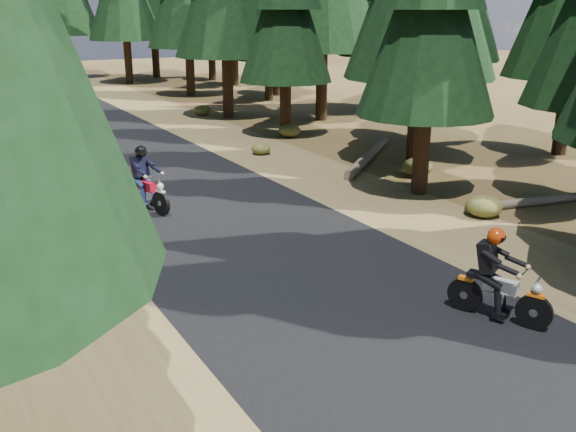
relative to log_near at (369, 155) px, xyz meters
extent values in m
plane|color=#4B361B|center=(-7.35, -8.70, -0.16)|extent=(120.00, 120.00, 0.00)
cube|color=black|center=(-7.35, -3.70, -0.15)|extent=(6.00, 100.00, 0.01)
cube|color=brown|center=(-11.95, -3.70, -0.16)|extent=(3.20, 100.00, 0.01)
cube|color=brown|center=(-2.75, -3.70, -0.16)|extent=(3.20, 100.00, 0.01)
cylinder|color=black|center=(-1.29, -4.22, 2.10)|extent=(0.48, 0.48, 4.52)
cone|color=black|center=(-1.29, -4.22, 4.92)|extent=(3.84, 3.84, 5.65)
cylinder|color=black|center=(0.94, -1.30, 2.76)|extent=(0.53, 0.53, 5.84)
cylinder|color=black|center=(3.87, 1.64, 3.06)|extent=(0.56, 0.56, 6.43)
cylinder|color=black|center=(-0.37, 5.37, 2.09)|extent=(0.48, 0.48, 4.51)
cone|color=black|center=(-0.37, 5.37, 4.91)|extent=(3.83, 3.83, 5.64)
cylinder|color=black|center=(3.13, 8.11, 3.08)|extent=(0.56, 0.56, 6.47)
cylinder|color=black|center=(-0.42, 11.04, 2.75)|extent=(0.53, 0.53, 5.83)
cylinder|color=black|center=(4.17, 15.45, 2.15)|extent=(0.48, 0.48, 4.61)
cone|color=black|center=(4.17, 15.45, 5.03)|extent=(3.92, 3.92, 5.77)
cylinder|color=black|center=(0.99, 19.72, 2.72)|extent=(0.53, 0.53, 5.76)
cylinder|color=black|center=(5.68, 23.39, 2.67)|extent=(0.53, 0.53, 5.66)
cylinder|color=black|center=(6.65, -2.70, 2.64)|extent=(0.52, 0.52, 5.60)
cylinder|color=black|center=(5.65, 17.30, 2.84)|extent=(0.54, 0.54, 6.00)
cylinder|color=black|center=(7.65, 9.30, 2.64)|extent=(0.52, 0.52, 5.60)
cylinder|color=black|center=(-0.35, 28.30, 2.84)|extent=(0.54, 0.54, 6.00)
cylinder|color=black|center=(2.65, 31.30, 3.04)|extent=(0.56, 0.56, 6.40)
cylinder|color=black|center=(-3.35, 34.30, 3.04)|extent=(0.56, 0.56, 6.40)
cylinder|color=black|center=(-7.35, 37.30, 3.24)|extent=(0.57, 0.57, 6.80)
cylinder|color=black|center=(5.65, 27.30, 2.84)|extent=(0.54, 0.54, 6.00)
cylinder|color=#4C4233|center=(0.00, 0.00, 0.00)|extent=(4.75, 4.33, 0.32)
cylinder|color=#4C4233|center=(0.58, -6.73, -0.04)|extent=(4.19, 0.99, 0.24)
ellipsoid|color=#474C1E|center=(-2.92, 2.65, 0.05)|extent=(0.71, 0.71, 0.42)
ellipsoid|color=#474C1E|center=(-0.36, 5.04, 0.12)|extent=(0.93, 0.93, 0.56)
ellipsoid|color=#474C1E|center=(-12.87, -8.19, 0.05)|extent=(0.69, 0.69, 0.42)
ellipsoid|color=#474C1E|center=(-1.34, 12.19, 0.10)|extent=(0.86, 0.86, 0.51)
ellipsoid|color=#474C1E|center=(-0.01, -2.61, 0.13)|extent=(0.96, 0.96, 0.57)
ellipsoid|color=#474C1E|center=(-1.31, -6.75, 0.12)|extent=(0.92, 0.92, 0.55)
cube|color=black|center=(-5.40, -11.07, 0.95)|extent=(0.43, 0.36, 0.53)
sphere|color=#B52E07|center=(-5.40, -11.07, 1.34)|extent=(0.39, 0.39, 0.30)
cube|color=black|center=(-8.68, -2.00, 1.01)|extent=(0.44, 0.33, 0.56)
sphere|color=black|center=(-8.68, -2.00, 1.42)|extent=(0.38, 0.38, 0.31)
camera|label=1|loc=(-13.43, -17.97, 4.95)|focal=40.00mm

